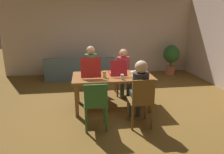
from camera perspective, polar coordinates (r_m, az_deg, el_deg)
ground_plane at (r=4.68m, az=0.17°, el=-8.25°), size 20.00×20.00×0.00m
back_wall at (r=7.34m, az=-3.24°, el=11.22°), size 6.56×0.12×2.63m
dining_table at (r=4.45m, az=0.18°, el=-0.58°), size 1.71×0.91×0.73m
chair_0 at (r=3.71m, az=8.14°, el=-6.53°), size 0.41×0.44×0.93m
person_0 at (r=3.77m, az=7.62°, el=-2.68°), size 0.29×0.52×1.22m
chair_1 at (r=5.35m, az=-5.77°, el=0.55°), size 0.41×0.45×0.91m
person_1 at (r=5.15m, az=-5.78°, el=2.66°), size 0.30×0.51×1.27m
chair_2 at (r=5.38m, az=2.93°, el=0.33°), size 0.41×0.43×0.87m
person_2 at (r=5.19m, az=3.25°, el=2.36°), size 0.32×0.53×1.19m
chair_3 at (r=3.59m, az=-4.55°, el=-7.38°), size 0.41×0.40×0.88m
pizza_box_0 at (r=4.53m, az=1.44°, el=1.40°), size 0.35×0.50×0.34m
pizza_box_1 at (r=4.42m, az=-5.92°, el=1.06°), size 0.41×0.51×0.43m
plate_0 at (r=4.44m, az=7.13°, el=0.47°), size 0.24×0.24×0.03m
plate_1 at (r=4.76m, az=6.44°, el=1.52°), size 0.21×0.21×0.03m
drinking_glass_0 at (r=4.25m, az=-2.10°, el=0.72°), size 0.07×0.07×0.14m
drinking_glass_1 at (r=4.15m, az=2.85°, el=0.07°), size 0.07×0.07×0.11m
couch at (r=6.83m, az=-8.83°, el=1.83°), size 2.19×0.77×0.73m
potted_plant at (r=7.45m, az=16.11°, el=5.52°), size 0.55×0.55×1.04m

